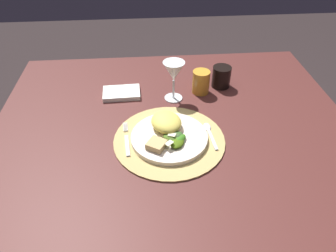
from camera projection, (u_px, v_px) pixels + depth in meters
ground_plane at (172, 239)px, 1.54m from camera, size 6.00×6.00×0.00m
dining_table at (173, 152)px, 1.17m from camera, size 1.23×1.03×0.72m
placemat at (169, 140)px, 1.01m from camera, size 0.36×0.36×0.01m
dinner_plate at (169, 137)px, 1.01m from camera, size 0.25×0.25×0.02m
pasta_serving at (166, 122)px, 1.02m from camera, size 0.12×0.14×0.04m
salad_greens at (175, 138)px, 0.98m from camera, size 0.09×0.09×0.02m
bread_piece at (157, 145)px, 0.95m from camera, size 0.07×0.07×0.02m
fork at (127, 140)px, 1.01m from camera, size 0.03×0.16×0.00m
spoon at (209, 131)px, 1.04m from camera, size 0.03×0.14×0.01m
napkin at (122, 93)px, 1.22m from camera, size 0.15×0.10×0.02m
wine_glass at (174, 73)px, 1.14m from camera, size 0.08×0.08×0.15m
amber_tumbler at (201, 82)px, 1.21m from camera, size 0.07×0.07×0.09m
dark_tumbler at (221, 77)px, 1.25m from camera, size 0.07×0.07×0.08m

